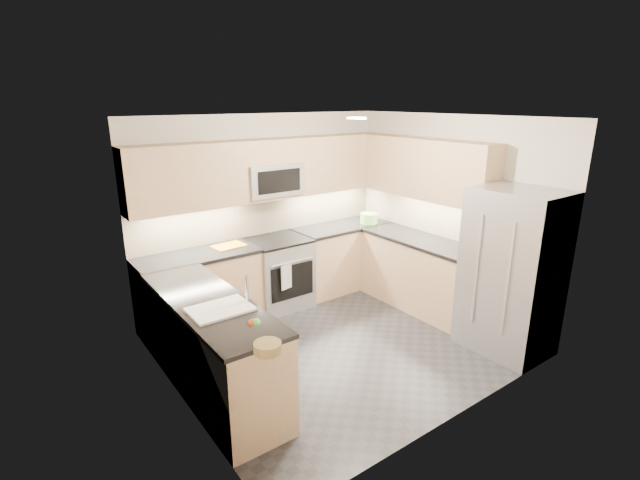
% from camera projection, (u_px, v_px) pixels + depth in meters
% --- Properties ---
extents(floor, '(3.60, 3.20, 0.00)m').
position_uv_depth(floor, '(338.00, 343.00, 5.29)').
color(floor, '#26262B').
rests_on(floor, ground).
extents(ceiling, '(3.60, 3.20, 0.02)m').
position_uv_depth(ceiling, '(341.00, 117.00, 4.55)').
color(ceiling, beige).
rests_on(ceiling, wall_back).
extents(wall_back, '(3.60, 0.02, 2.50)m').
position_uv_depth(wall_back, '(265.00, 211.00, 6.16)').
color(wall_back, beige).
rests_on(wall_back, floor).
extents(wall_front, '(3.60, 0.02, 2.50)m').
position_uv_depth(wall_front, '(464.00, 286.00, 3.69)').
color(wall_front, beige).
rests_on(wall_front, floor).
extents(wall_left, '(0.02, 3.20, 2.50)m').
position_uv_depth(wall_left, '(172.00, 276.00, 3.91)').
color(wall_left, beige).
rests_on(wall_left, floor).
extents(wall_right, '(0.02, 3.20, 2.50)m').
position_uv_depth(wall_right, '(449.00, 215.00, 5.94)').
color(wall_right, beige).
rests_on(wall_right, floor).
extents(base_cab_back_left, '(1.42, 0.60, 0.90)m').
position_uv_depth(base_cab_back_left, '(200.00, 293.00, 5.54)').
color(base_cab_back_left, tan).
rests_on(base_cab_back_left, floor).
extents(base_cab_back_right, '(1.42, 0.60, 0.90)m').
position_uv_depth(base_cab_back_right, '(342.00, 257.00, 6.77)').
color(base_cab_back_right, tan).
rests_on(base_cab_back_right, floor).
extents(base_cab_right, '(0.60, 1.70, 0.90)m').
position_uv_depth(base_cab_right, '(420.00, 274.00, 6.12)').
color(base_cab_right, tan).
rests_on(base_cab_right, floor).
extents(base_cab_peninsula, '(0.60, 2.00, 0.90)m').
position_uv_depth(base_cab_peninsula, '(212.00, 349.00, 4.31)').
color(base_cab_peninsula, tan).
rests_on(base_cab_peninsula, floor).
extents(countertop_back_left, '(1.42, 0.63, 0.04)m').
position_uv_depth(countertop_back_left, '(197.00, 256.00, 5.41)').
color(countertop_back_left, black).
rests_on(countertop_back_left, base_cab_back_left).
extents(countertop_back_right, '(1.42, 0.63, 0.04)m').
position_uv_depth(countertop_back_right, '(342.00, 226.00, 6.64)').
color(countertop_back_right, black).
rests_on(countertop_back_right, base_cab_back_right).
extents(countertop_right, '(0.63, 1.70, 0.04)m').
position_uv_depth(countertop_right, '(423.00, 241.00, 5.98)').
color(countertop_right, black).
rests_on(countertop_right, base_cab_right).
extents(countertop_peninsula, '(0.63, 2.00, 0.04)m').
position_uv_depth(countertop_peninsula, '(209.00, 302.00, 4.17)').
color(countertop_peninsula, black).
rests_on(countertop_peninsula, base_cab_peninsula).
extents(upper_cab_back, '(3.60, 0.35, 0.75)m').
position_uv_depth(upper_cab_back, '(270.00, 169.00, 5.85)').
color(upper_cab_back, tan).
rests_on(upper_cab_back, wall_back).
extents(upper_cab_right, '(0.35, 1.95, 0.75)m').
position_uv_depth(upper_cab_right, '(427.00, 169.00, 5.88)').
color(upper_cab_right, tan).
rests_on(upper_cab_right, wall_right).
extents(backsplash_back, '(3.60, 0.01, 0.51)m').
position_uv_depth(backsplash_back, '(265.00, 215.00, 6.17)').
color(backsplash_back, tan).
rests_on(backsplash_back, wall_back).
extents(backsplash_right, '(0.01, 2.30, 0.51)m').
position_uv_depth(backsplash_right, '(422.00, 212.00, 6.30)').
color(backsplash_right, tan).
rests_on(backsplash_right, wall_right).
extents(gas_range, '(0.76, 0.65, 0.91)m').
position_uv_depth(gas_range, '(279.00, 273.00, 6.14)').
color(gas_range, '#AAAEB2').
rests_on(gas_range, floor).
extents(range_cooktop, '(0.76, 0.65, 0.03)m').
position_uv_depth(range_cooktop, '(278.00, 240.00, 6.00)').
color(range_cooktop, black).
rests_on(range_cooktop, gas_range).
extents(oven_door_glass, '(0.62, 0.02, 0.45)m').
position_uv_depth(oven_door_glass, '(292.00, 281.00, 5.89)').
color(oven_door_glass, black).
rests_on(oven_door_glass, gas_range).
extents(oven_handle, '(0.60, 0.02, 0.02)m').
position_uv_depth(oven_handle, '(293.00, 262.00, 5.79)').
color(oven_handle, '#B2B5BA').
rests_on(oven_handle, gas_range).
extents(microwave, '(0.76, 0.40, 0.40)m').
position_uv_depth(microwave, '(271.00, 179.00, 5.87)').
color(microwave, '#9FA3A7').
rests_on(microwave, upper_cab_back).
extents(microwave_door, '(0.60, 0.01, 0.28)m').
position_uv_depth(microwave_door, '(280.00, 181.00, 5.71)').
color(microwave_door, black).
rests_on(microwave_door, microwave).
extents(refrigerator, '(0.70, 0.90, 1.80)m').
position_uv_depth(refrigerator, '(512.00, 272.00, 4.95)').
color(refrigerator, '#98999F').
rests_on(refrigerator, floor).
extents(fridge_handle_left, '(0.02, 0.02, 1.20)m').
position_uv_depth(fridge_handle_left, '(508.00, 281.00, 4.59)').
color(fridge_handle_left, '#B2B5BA').
rests_on(fridge_handle_left, refrigerator).
extents(fridge_handle_right, '(0.02, 0.02, 1.20)m').
position_uv_depth(fridge_handle_right, '(477.00, 270.00, 4.87)').
color(fridge_handle_right, '#B2B5BA').
rests_on(fridge_handle_right, refrigerator).
extents(sink_basin, '(0.52, 0.38, 0.16)m').
position_uv_depth(sink_basin, '(221.00, 317.00, 3.99)').
color(sink_basin, white).
rests_on(sink_basin, base_cab_peninsula).
extents(faucet, '(0.03, 0.03, 0.28)m').
position_uv_depth(faucet, '(247.00, 288.00, 4.08)').
color(faucet, silver).
rests_on(faucet, countertop_peninsula).
extents(utensil_bowl, '(0.26, 0.26, 0.14)m').
position_uv_depth(utensil_bowl, '(369.00, 218.00, 6.72)').
color(utensil_bowl, '#78C353').
rests_on(utensil_bowl, countertop_back_right).
extents(cutting_board, '(0.40, 0.30, 0.01)m').
position_uv_depth(cutting_board, '(229.00, 246.00, 5.68)').
color(cutting_board, orange).
rests_on(cutting_board, countertop_back_left).
extents(fruit_basket, '(0.24, 0.24, 0.07)m').
position_uv_depth(fruit_basket, '(268.00, 347.00, 3.31)').
color(fruit_basket, olive).
rests_on(fruit_basket, countertop_peninsula).
extents(fruit_apple, '(0.06, 0.06, 0.06)m').
position_uv_depth(fruit_apple, '(252.00, 323.00, 3.50)').
color(fruit_apple, '#AF3914').
rests_on(fruit_apple, fruit_basket).
extents(fruit_pear, '(0.07, 0.07, 0.07)m').
position_uv_depth(fruit_pear, '(256.00, 323.00, 3.50)').
color(fruit_pear, '#51BD55').
rests_on(fruit_pear, fruit_basket).
extents(dish_towel_check, '(0.17, 0.05, 0.32)m').
position_uv_depth(dish_towel_check, '(286.00, 277.00, 5.76)').
color(dish_towel_check, silver).
rests_on(dish_towel_check, oven_handle).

